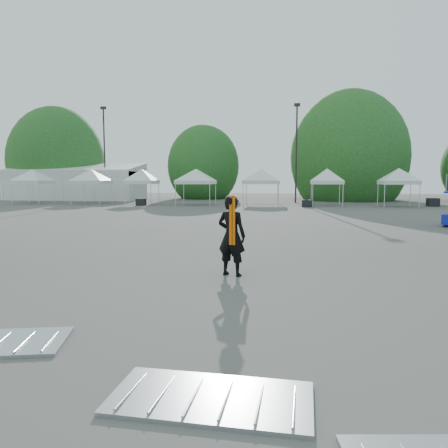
# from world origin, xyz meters

# --- Properties ---
(ground) EXTENTS (120.00, 120.00, 0.00)m
(ground) POSITION_xyz_m (0.00, 0.00, 0.00)
(ground) COLOR #474442
(ground) RESTS_ON ground
(marquee) EXTENTS (15.00, 6.25, 4.23)m
(marquee) POSITION_xyz_m (-22.00, 35.00, 1.97)
(marquee) COLOR silver
(marquee) RESTS_ON ground
(light_pole_west) EXTENTS (0.60, 0.25, 10.30)m
(light_pole_west) POSITION_xyz_m (-18.00, 34.00, 5.77)
(light_pole_west) COLOR black
(light_pole_west) RESTS_ON ground
(light_pole_east) EXTENTS (0.60, 0.25, 9.80)m
(light_pole_east) POSITION_xyz_m (3.00, 32.00, 5.52)
(light_pole_east) COLOR black
(light_pole_east) RESTS_ON ground
(tree_far_w) EXTENTS (4.80, 4.80, 7.30)m
(tree_far_w) POSITION_xyz_m (-26.00, 38.00, 4.54)
(tree_far_w) COLOR #382314
(tree_far_w) RESTS_ON ground
(tree_mid_w) EXTENTS (4.16, 4.16, 6.33)m
(tree_mid_w) POSITION_xyz_m (-8.00, 40.00, 3.93)
(tree_mid_w) COLOR #382314
(tree_mid_w) RESTS_ON ground
(tree_mid_e) EXTENTS (5.12, 5.12, 7.79)m
(tree_mid_e) POSITION_xyz_m (9.00, 39.00, 4.84)
(tree_mid_e) COLOR #382314
(tree_mid_e) RESTS_ON ground
(tent_a) EXTENTS (4.19, 4.19, 3.88)m
(tent_a) POSITION_xyz_m (-22.53, 27.25, 3.06)
(tent_a) COLOR silver
(tent_a) RESTS_ON ground
(tent_b) EXTENTS (4.38, 4.38, 3.88)m
(tent_b) POSITION_xyz_m (-16.71, 27.81, 3.06)
(tent_b) COLOR silver
(tent_b) RESTS_ON ground
(tent_c) EXTENTS (3.81, 3.81, 3.88)m
(tent_c) POSITION_xyz_m (-11.42, 27.33, 3.06)
(tent_c) COLOR silver
(tent_c) RESTS_ON ground
(tent_d) EXTENTS (4.69, 4.69, 3.88)m
(tent_d) POSITION_xyz_m (-6.16, 27.12, 3.06)
(tent_d) COLOR silver
(tent_d) RESTS_ON ground
(tent_e) EXTENTS (4.70, 4.70, 3.88)m
(tent_e) POSITION_xyz_m (-0.23, 28.63, 3.06)
(tent_e) COLOR silver
(tent_e) RESTS_ON ground
(tent_f) EXTENTS (3.92, 3.92, 3.88)m
(tent_f) POSITION_xyz_m (5.68, 27.73, 3.06)
(tent_f) COLOR silver
(tent_f) RESTS_ON ground
(tent_g) EXTENTS (4.24, 4.24, 3.88)m
(tent_g) POSITION_xyz_m (11.67, 27.15, 3.06)
(tent_g) COLOR silver
(tent_g) RESTS_ON ground
(man) EXTENTS (0.86, 0.70, 2.04)m
(man) POSITION_xyz_m (0.93, -1.65, 1.02)
(man) COLOR black
(man) RESTS_ON ground
(barrier_mid) EXTENTS (2.27, 1.20, 0.07)m
(barrier_mid) POSITION_xyz_m (1.53, -7.91, 0.04)
(barrier_mid) COLOR #AAACB2
(barrier_mid) RESTS_ON ground
(crate_west) EXTENTS (0.82, 0.65, 0.63)m
(crate_west) POSITION_xyz_m (-10.86, 25.33, 0.32)
(crate_west) COLOR black
(crate_west) RESTS_ON ground
(crate_mid) EXTENTS (0.89, 0.75, 0.62)m
(crate_mid) POSITION_xyz_m (3.88, 25.41, 0.31)
(crate_mid) COLOR black
(crate_mid) RESTS_ON ground
(crate_east) EXTENTS (1.00, 0.82, 0.73)m
(crate_east) POSITION_xyz_m (14.84, 28.01, 0.36)
(crate_east) COLOR black
(crate_east) RESTS_ON ground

